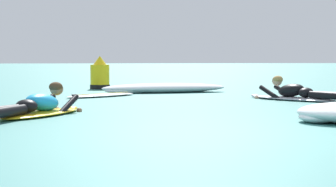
{
  "coord_description": "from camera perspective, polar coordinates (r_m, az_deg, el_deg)",
  "views": [
    {
      "loc": [
        -1.39,
        -6.96,
        0.9
      ],
      "look_at": [
        -0.18,
        4.35,
        0.22
      ],
      "focal_mm": 67.67,
      "sensor_mm": 36.0,
      "label": 1
    }
  ],
  "objects": [
    {
      "name": "whitewater_mid_right",
      "position": [
        15.51,
        -0.31,
        0.49
      ],
      "size": [
        3.2,
        1.29,
        0.24
      ],
      "color": "white",
      "rests_on": "ground"
    },
    {
      "name": "drifting_surfboard",
      "position": [
        14.0,
        -6.1,
        -0.16
      ],
      "size": [
        1.76,
        1.62,
        0.16
      ],
      "color": "white",
      "rests_on": "ground"
    },
    {
      "name": "ground_plane",
      "position": [
        17.04,
        -1.4,
        0.38
      ],
      "size": [
        120.0,
        120.0,
        0.0
      ],
      "primitive_type": "plane",
      "color": "#387A75"
    },
    {
      "name": "channel_marker_buoy",
      "position": [
        17.27,
        -6.15,
        1.56
      ],
      "size": [
        0.54,
        0.54,
        0.9
      ],
      "color": "yellow",
      "rests_on": "ground"
    },
    {
      "name": "surfer_near",
      "position": [
        9.61,
        -11.83,
        -1.2
      ],
      "size": [
        1.57,
        2.45,
        0.54
      ],
      "color": "yellow",
      "rests_on": "ground"
    },
    {
      "name": "surfer_far",
      "position": [
        13.02,
        11.62,
        -0.03
      ],
      "size": [
        1.81,
        2.41,
        0.54
      ],
      "color": "silver",
      "rests_on": "ground"
    }
  ]
}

